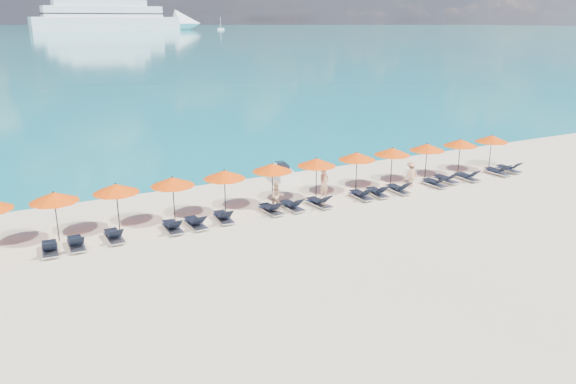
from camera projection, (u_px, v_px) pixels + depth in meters
name	position (u px, v px, depth m)	size (l,w,h in m)	color
ground	(319.00, 235.00, 25.22)	(1400.00, 1400.00, 0.00)	beige
cruise_ship	(122.00, 18.00, 493.54)	(149.84, 29.74, 41.48)	white
sailboat_near	(143.00, 28.00, 559.41)	(5.41, 1.80, 9.91)	white
sailboat_far	(221.00, 29.00, 524.69)	(6.26, 2.09, 11.48)	white
jetski	(282.00, 172.00, 34.21)	(1.38, 2.61, 0.88)	white
beachgoer_a	(324.00, 183.00, 30.02)	(0.63, 0.41, 1.73)	tan
beachgoer_b	(277.00, 196.00, 28.31)	(0.70, 0.40, 1.44)	tan
beachgoer_c	(411.00, 174.00, 32.22)	(0.97, 0.45, 1.51)	tan
umbrella_2	(54.00, 197.00, 23.92)	(2.10, 2.10, 2.28)	black
umbrella_3	(116.00, 188.00, 25.15)	(2.10, 2.10, 2.28)	black
umbrella_4	(173.00, 182.00, 26.21)	(2.10, 2.10, 2.28)	black
umbrella_5	(224.00, 175.00, 27.39)	(2.10, 2.10, 2.28)	black
umbrella_6	(272.00, 167.00, 28.70)	(2.10, 2.10, 2.28)	black
umbrella_7	(317.00, 162.00, 29.78)	(2.10, 2.10, 2.28)	black
umbrella_8	(357.00, 156.00, 31.08)	(2.10, 2.10, 2.28)	black
umbrella_9	(392.00, 151.00, 32.18)	(2.10, 2.10, 2.28)	black
umbrella_10	(427.00, 147.00, 33.28)	(2.10, 2.10, 2.28)	black
umbrella_11	(460.00, 143.00, 34.50)	(2.10, 2.10, 2.28)	black
umbrella_12	(492.00, 139.00, 35.66)	(2.10, 2.10, 2.28)	black
lounger_3	(50.00, 248.00, 23.14)	(0.73, 1.74, 0.66)	silver
lounger_4	(76.00, 243.00, 23.65)	(0.65, 1.71, 0.66)	silver
lounger_5	(114.00, 236.00, 24.48)	(0.65, 1.71, 0.66)	silver
lounger_6	(173.00, 227.00, 25.56)	(0.64, 1.71, 0.66)	silver
lounger_7	(196.00, 223.00, 26.04)	(0.71, 1.73, 0.66)	silver
lounger_8	(224.00, 217.00, 26.82)	(0.75, 1.74, 0.66)	silver
lounger_9	(271.00, 209.00, 27.93)	(0.71, 1.73, 0.66)	silver
lounger_10	(292.00, 206.00, 28.44)	(0.74, 1.74, 0.66)	silver
lounger_11	(319.00, 202.00, 28.96)	(0.78, 1.75, 0.66)	silver
lounger_12	(361.00, 195.00, 30.20)	(0.66, 1.72, 0.66)	silver
lounger_13	(377.00, 192.00, 30.64)	(0.79, 1.75, 0.66)	silver
lounger_14	(399.00, 189.00, 31.25)	(0.63, 1.70, 0.66)	silver
lounger_15	(435.00, 183.00, 32.44)	(0.67, 1.72, 0.66)	silver
lounger_16	(446.00, 179.00, 33.22)	(0.70, 1.73, 0.66)	silver
lounger_17	(467.00, 177.00, 33.70)	(0.62, 1.70, 0.66)	silver
lounger_18	(498.00, 171.00, 34.88)	(0.72, 1.74, 0.66)	silver
lounger_19	(509.00, 169.00, 35.49)	(0.69, 1.72, 0.66)	silver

